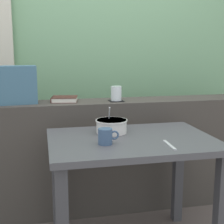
{
  "coord_description": "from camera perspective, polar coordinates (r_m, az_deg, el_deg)",
  "views": [
    {
      "loc": [
        -0.43,
        -1.74,
        1.2
      ],
      "look_at": [
        0.04,
        0.39,
        0.78
      ],
      "focal_mm": 51.93,
      "sensor_mm": 36.0,
      "label": 1
    }
  ],
  "objects": [
    {
      "name": "outdoor_backdrop",
      "position": [
        3.02,
        -4.3,
        14.66
      ],
      "size": [
        4.8,
        0.08,
        2.8
      ],
      "primitive_type": "cube",
      "color": "#7AAD7F",
      "rests_on": "ground"
    },
    {
      "name": "dark_console_ledge",
      "position": [
        2.46,
        -1.67,
        -7.68
      ],
      "size": [
        2.8,
        0.29,
        0.83
      ],
      "primitive_type": "cube",
      "color": "#423D38",
      "rests_on": "ground"
    },
    {
      "name": "breakfast_table",
      "position": [
        1.89,
        3.44,
        -8.31
      ],
      "size": [
        0.94,
        0.66,
        0.71
      ],
      "color": "#414145",
      "rests_on": "ground"
    },
    {
      "name": "coaster_square",
      "position": [
        2.35,
        0.74,
        1.98
      ],
      "size": [
        0.1,
        0.1,
        0.0
      ],
      "primitive_type": "cube",
      "color": "black",
      "rests_on": "dark_console_ledge"
    },
    {
      "name": "juice_glass",
      "position": [
        2.34,
        0.75,
        3.17
      ],
      "size": [
        0.08,
        0.08,
        0.1
      ],
      "color": "white",
      "rests_on": "coaster_square"
    },
    {
      "name": "closed_book",
      "position": [
        2.35,
        -8.38,
        2.26
      ],
      "size": [
        0.2,
        0.19,
        0.04
      ],
      "color": "#47231E",
      "rests_on": "dark_console_ledge"
    },
    {
      "name": "throw_pillow",
      "position": [
        2.31,
        -17.15,
        4.56
      ],
      "size": [
        0.33,
        0.18,
        0.26
      ],
      "primitive_type": "cube",
      "rotation": [
        0.0,
        0.0,
        0.11
      ],
      "color": "#426B84",
      "rests_on": "dark_console_ledge"
    },
    {
      "name": "soup_bowl",
      "position": [
        1.95,
        -0.09,
        -2.53
      ],
      "size": [
        0.19,
        0.19,
        0.16
      ],
      "color": "silver",
      "rests_on": "breakfast_table"
    },
    {
      "name": "fork_utensil",
      "position": [
        1.73,
        10.07,
        -5.71
      ],
      "size": [
        0.02,
        0.17,
        0.01
      ],
      "primitive_type": "cube",
      "rotation": [
        0.0,
        0.0,
        -0.04
      ],
      "color": "silver",
      "rests_on": "breakfast_table"
    },
    {
      "name": "ceramic_mug",
      "position": [
        1.72,
        -1.13,
        -4.31
      ],
      "size": [
        0.11,
        0.08,
        0.08
      ],
      "color": "#3D567A",
      "rests_on": "breakfast_table"
    }
  ]
}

